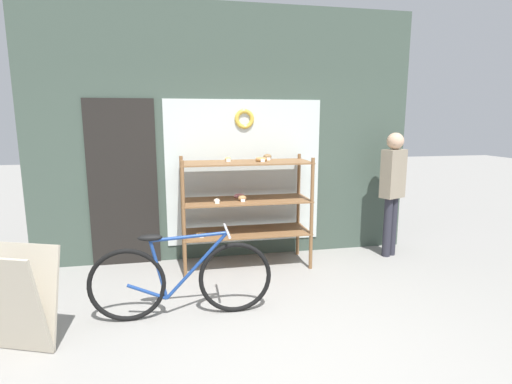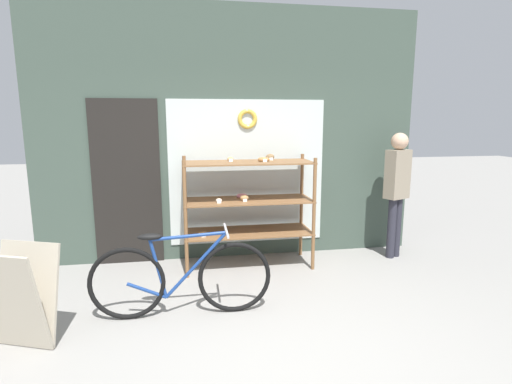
# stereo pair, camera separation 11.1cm
# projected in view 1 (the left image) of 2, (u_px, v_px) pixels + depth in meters

# --- Properties ---
(ground_plane) EXTENTS (30.00, 30.00, 0.00)m
(ground_plane) POSITION_uv_depth(u_px,v_px,m) (272.00, 357.00, 3.16)
(ground_plane) COLOR gray
(storefront_facade) EXTENTS (5.02, 0.13, 3.28)m
(storefront_facade) POSITION_uv_depth(u_px,v_px,m) (226.00, 139.00, 5.21)
(storefront_facade) COLOR #3D4C42
(storefront_facade) RESTS_ON ground_plane
(display_case) EXTENTS (1.59, 0.59, 1.41)m
(display_case) POSITION_uv_depth(u_px,v_px,m) (245.00, 200.00, 4.97)
(display_case) COLOR brown
(display_case) RESTS_ON ground_plane
(bicycle) EXTENTS (1.70, 0.46, 0.83)m
(bicycle) POSITION_uv_depth(u_px,v_px,m) (182.00, 279.00, 3.74)
(bicycle) COLOR black
(bicycle) RESTS_ON ground_plane
(sandwich_board) EXTENTS (0.65, 0.55, 0.85)m
(sandwich_board) POSITION_uv_depth(u_px,v_px,m) (19.00, 301.00, 3.17)
(sandwich_board) COLOR #B2A893
(sandwich_board) RESTS_ON ground_plane
(pedestrian) EXTENTS (0.36, 0.29, 1.68)m
(pedestrian) POSITION_uv_depth(u_px,v_px,m) (393.00, 184.00, 5.32)
(pedestrian) COLOR #282833
(pedestrian) RESTS_ON ground_plane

